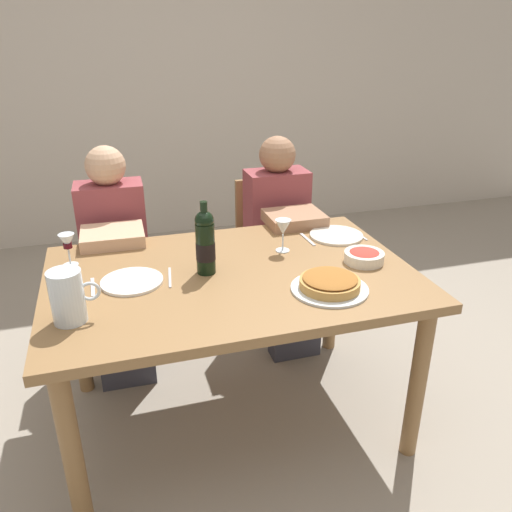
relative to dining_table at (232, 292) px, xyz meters
name	(u,v)px	position (x,y,z in m)	size (l,w,h in m)	color
ground_plane	(235,417)	(0.00, 0.00, -0.67)	(8.00, 8.00, 0.00)	gray
back_wall	(152,67)	(0.00, 2.56, 0.73)	(8.00, 0.10, 2.80)	beige
dining_table	(232,292)	(0.00, 0.00, 0.00)	(1.50, 1.00, 0.76)	olive
wine_bottle	(205,242)	(-0.10, 0.03, 0.23)	(0.08, 0.08, 0.31)	black
water_pitcher	(68,300)	(-0.62, -0.21, 0.18)	(0.17, 0.11, 0.19)	silver
baked_tart	(330,283)	(0.33, -0.26, 0.12)	(0.30, 0.30, 0.06)	silver
salad_bowl	(364,256)	(0.57, -0.06, 0.12)	(0.17, 0.17, 0.06)	silver
wine_glass_left_diner	(283,228)	(0.28, 0.16, 0.20)	(0.07, 0.07, 0.15)	silver
wine_glass_right_diner	(67,243)	(-0.64, 0.27, 0.19)	(0.07, 0.07, 0.14)	silver
dinner_plate_left_setting	(132,281)	(-0.40, 0.02, 0.10)	(0.25, 0.25, 0.01)	white
dinner_plate_right_setting	(336,235)	(0.59, 0.25, 0.10)	(0.26, 0.26, 0.01)	silver
fork_left_setting	(93,287)	(-0.55, 0.02, 0.09)	(0.16, 0.01, 0.01)	silver
knife_left_setting	(170,277)	(-0.25, 0.02, 0.09)	(0.18, 0.01, 0.01)	silver
knife_right_setting	(357,234)	(0.70, 0.25, 0.09)	(0.18, 0.01, 0.01)	silver
spoon_right_setting	(308,239)	(0.44, 0.25, 0.09)	(0.16, 0.01, 0.01)	silver
chair_left	(117,259)	(-0.45, 0.88, -0.17)	(0.41, 0.41, 0.87)	olive
diner_left	(116,256)	(-0.45, 0.64, -0.05)	(0.34, 0.51, 1.16)	#8E3D42
chair_right	(269,242)	(0.45, 0.87, -0.17)	(0.40, 0.40, 0.87)	olive
diner_right	(283,238)	(0.45, 0.63, -0.05)	(0.34, 0.50, 1.16)	#8E3D42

